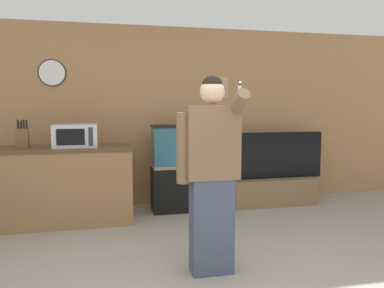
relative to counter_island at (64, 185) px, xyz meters
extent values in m
cube|color=#A87A4C|center=(1.31, 0.71, 0.82)|extent=(10.00, 0.06, 2.60)
cube|color=tan|center=(2.15, 0.67, 1.25)|extent=(0.38, 0.02, 0.31)
cylinder|color=white|center=(-0.18, 0.67, 1.42)|extent=(0.34, 0.03, 0.34)
cylinder|color=black|center=(-0.18, 0.67, 1.42)|extent=(0.37, 0.01, 0.37)
cube|color=olive|center=(0.00, 0.00, -0.02)|extent=(1.65, 0.62, 0.92)
cube|color=#513A24|center=(0.00, 0.00, 0.46)|extent=(1.69, 0.66, 0.03)
cube|color=silver|center=(0.16, -0.03, 0.62)|extent=(0.52, 0.38, 0.27)
cube|color=black|center=(0.12, -0.22, 0.62)|extent=(0.32, 0.01, 0.19)
cube|color=#2D2D33|center=(0.35, -0.22, 0.62)|extent=(0.05, 0.01, 0.22)
cube|color=brown|center=(-0.45, -0.02, 0.59)|extent=(0.14, 0.09, 0.23)
cylinder|color=black|center=(-0.50, -0.01, 0.76)|extent=(0.02, 0.02, 0.11)
cylinder|color=black|center=(-0.47, -0.01, 0.75)|extent=(0.02, 0.02, 0.08)
cylinder|color=black|center=(-0.43, -0.01, 0.76)|extent=(0.02, 0.02, 0.11)
cylinder|color=black|center=(-0.40, -0.01, 0.76)|extent=(0.02, 0.02, 0.11)
cylinder|color=black|center=(-0.50, 0.02, 0.76)|extent=(0.02, 0.02, 0.10)
cylinder|color=black|center=(-0.47, 0.02, 0.76)|extent=(0.02, 0.02, 0.10)
cylinder|color=black|center=(-0.43, 0.02, 0.76)|extent=(0.02, 0.02, 0.10)
cylinder|color=black|center=(-0.40, 0.02, 0.76)|extent=(0.02, 0.02, 0.10)
cube|color=black|center=(1.53, 0.24, -0.18)|extent=(0.81, 0.38, 0.61)
cube|color=#937F5B|center=(1.53, 0.24, 0.15)|extent=(0.79, 0.37, 0.04)
cube|color=#285B70|center=(1.53, 0.24, 0.42)|extent=(0.78, 0.37, 0.57)
cube|color=black|center=(1.53, 0.24, 0.70)|extent=(0.81, 0.38, 0.03)
cube|color=brown|center=(2.91, 0.24, -0.28)|extent=(1.29, 0.40, 0.40)
cube|color=black|center=(2.91, 0.24, 0.25)|extent=(1.52, 0.05, 0.66)
cube|color=black|center=(2.91, 0.27, 0.25)|extent=(1.55, 0.01, 0.69)
cube|color=#424C66|center=(1.41, -1.74, -0.06)|extent=(0.36, 0.20, 0.84)
cube|color=brown|center=(1.41, -1.74, 0.67)|extent=(0.45, 0.22, 0.63)
sphere|color=beige|center=(1.41, -1.74, 1.10)|extent=(0.21, 0.21, 0.21)
sphere|color=black|center=(1.41, -1.74, 1.16)|extent=(0.17, 0.17, 0.17)
cylinder|color=brown|center=(1.16, -1.74, 0.63)|extent=(0.12, 0.12, 0.60)
cylinder|color=brown|center=(1.59, -1.87, 0.99)|extent=(0.11, 0.33, 0.28)
cylinder|color=white|center=(1.59, -1.89, 1.09)|extent=(0.02, 0.06, 0.11)
cylinder|color=#2856B2|center=(1.59, -1.91, 1.15)|extent=(0.02, 0.03, 0.05)
camera|label=1|loc=(0.54, -4.80, 1.00)|focal=35.00mm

